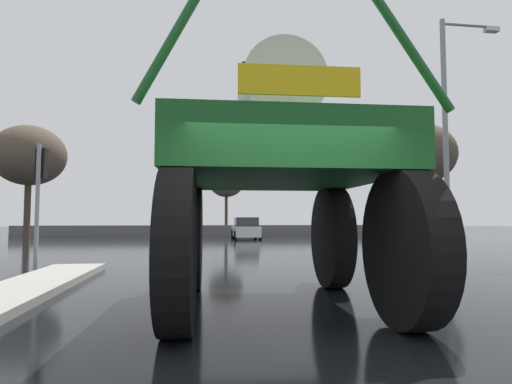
{
  "coord_description": "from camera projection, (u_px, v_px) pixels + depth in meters",
  "views": [
    {
      "loc": [
        -1.11,
        -4.04,
        1.39
      ],
      "look_at": [
        0.28,
        5.87,
        2.03
      ],
      "focal_mm": 29.69,
      "sensor_mm": 36.0,
      "label": 1
    }
  ],
  "objects": [
    {
      "name": "sedan_ahead",
      "position": [
        246.0,
        229.0,
        29.9
      ],
      "size": [
        1.92,
        4.12,
        1.52
      ],
      "rotation": [
        0.0,
        0.0,
        1.56
      ],
      "color": "silver",
      "rests_on": "ground"
    },
    {
      "name": "bare_tree_right",
      "position": [
        419.0,
        155.0,
        21.17
      ],
      "size": [
        3.59,
        3.59,
        6.18
      ],
      "color": "#473828",
      "rests_on": "ground"
    },
    {
      "name": "oversize_sprayer",
      "position": [
        275.0,
        175.0,
        6.93
      ],
      "size": [
        4.05,
        5.48,
        4.4
      ],
      "rotation": [
        0.0,
        0.0,
        1.53
      ],
      "color": "black",
      "rests_on": "ground"
    },
    {
      "name": "ground_plane",
      "position": [
        218.0,
        246.0,
        21.84
      ],
      "size": [
        120.0,
        120.0,
        0.0
      ],
      "primitive_type": "plane",
      "color": "black"
    },
    {
      "name": "traffic_signal_near_left",
      "position": [
        40.0,
        178.0,
        11.64
      ],
      "size": [
        0.24,
        0.54,
        3.45
      ],
      "color": "gray",
      "rests_on": "ground"
    },
    {
      "name": "median_island",
      "position": [
        24.0,
        289.0,
        7.95
      ],
      "size": [
        1.36,
        7.71,
        0.15
      ],
      "primitive_type": "cube",
      "color": "#9E9B93",
      "rests_on": "ground"
    },
    {
      "name": "traffic_signal_near_right",
      "position": [
        392.0,
        169.0,
        13.09
      ],
      "size": [
        0.24,
        0.54,
        4.03
      ],
      "color": "gray",
      "rests_on": "ground"
    },
    {
      "name": "bare_tree_left",
      "position": [
        29.0,
        156.0,
        22.75
      ],
      "size": [
        3.8,
        3.8,
        6.43
      ],
      "color": "#473828",
      "rests_on": "ground"
    },
    {
      "name": "streetlight_near_right",
      "position": [
        450.0,
        124.0,
        14.8
      ],
      "size": [
        2.26,
        0.24,
        8.48
      ],
      "color": "gray",
      "rests_on": "ground"
    },
    {
      "name": "roadside_barrier",
      "position": [
        210.0,
        231.0,
        34.35
      ],
      "size": [
        30.53,
        0.24,
        0.9
      ],
      "primitive_type": "cube",
      "color": "#59595B",
      "rests_on": "ground"
    },
    {
      "name": "bare_tree_far_center",
      "position": [
        226.0,
        183.0,
        37.63
      ],
      "size": [
        3.05,
        3.05,
        5.95
      ],
      "color": "#473828",
      "rests_on": "ground"
    }
  ]
}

